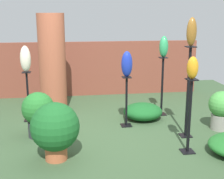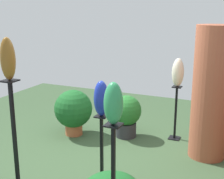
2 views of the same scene
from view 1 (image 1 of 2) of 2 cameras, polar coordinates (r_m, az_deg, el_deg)
The scene contains 17 objects.
ground_plane at distance 5.62m, azimuth -1.75°, elevation -8.03°, with size 8.00×8.00×0.00m, color #385133.
brick_wall_back at distance 8.04m, azimuth -3.97°, elevation 3.82°, with size 5.60×0.12×1.38m, color brown.
brick_pillar at distance 6.79m, azimuth -10.85°, elevation 4.75°, with size 0.57×0.57×2.09m, color #9E5138.
pedestal_bronze at distance 5.43m, azimuth 13.67°, elevation -1.13°, with size 0.20×0.20×1.56m.
pedestal_amber at distance 4.87m, azimuth 13.95°, elevation -5.36°, with size 0.20×0.20×1.16m.
pedestal_ivory at distance 6.35m, azimuth -15.08°, elevation -1.66°, with size 0.20×0.20×0.99m.
pedestal_jade at distance 6.54m, azimuth 9.13°, elevation 0.12°, with size 0.20×0.20×1.22m.
pedestal_cobalt at distance 5.85m, azimuth 2.65°, elevation -2.68°, with size 0.20×0.20×0.95m.
art_vase_bronze at distance 5.26m, azimuth 14.35°, elevation 10.18°, with size 0.16×0.16×0.46m, color brown.
art_vase_amber at distance 4.67m, azimuth 14.51°, elevation 3.86°, with size 0.17×0.18×0.33m, color orange.
art_vase_ivory at distance 6.19m, azimuth -15.54°, elevation 5.41°, with size 0.20×0.21×0.50m, color beige.
art_vase_jade at distance 6.39m, azimuth 9.44°, elevation 7.73°, with size 0.18×0.19×0.42m, color #2D9356.
art_vase_cobalt at distance 5.68m, azimuth 2.73°, elevation 4.66°, with size 0.20×0.19×0.47m, color #192D9E.
potted_plant_walkway_edge at distance 5.50m, azimuth -13.32°, elevation -4.03°, with size 0.56×0.56×0.78m.
potted_plant_near_pillar at distance 4.58m, azimuth -10.37°, elevation -6.98°, with size 0.71×0.71×0.86m.
potted_plant_mid_left at distance 6.03m, azimuth 19.38°, elevation -3.27°, with size 0.47×0.47×0.72m.
foliage_bed_east at distance 6.30m, azimuth 5.65°, elevation -4.03°, with size 0.78×0.72×0.33m, color #195923.
Camera 1 is at (-0.57, -5.18, 2.11)m, focal length 50.00 mm.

